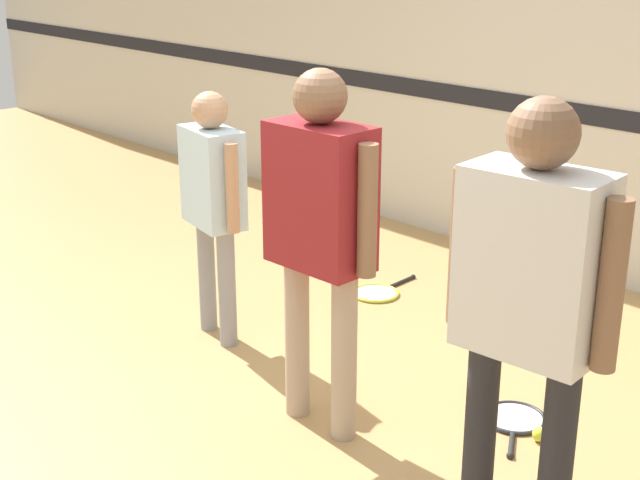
% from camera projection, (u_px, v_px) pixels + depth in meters
% --- Properties ---
extents(ground_plane, '(16.00, 16.00, 0.00)m').
position_uv_depth(ground_plane, '(291.00, 419.00, 3.99)').
color(ground_plane, tan).
extents(wall_back, '(16.00, 0.07, 3.20)m').
position_uv_depth(wall_back, '(618.00, 18.00, 5.12)').
color(wall_back, beige).
rests_on(wall_back, ground_plane).
extents(person_instructor, '(0.60, 0.25, 1.57)m').
position_uv_depth(person_instructor, '(320.00, 215.00, 3.64)').
color(person_instructor, tan).
rests_on(person_instructor, ground_plane).
extents(person_student_left, '(0.50, 0.27, 1.32)m').
position_uv_depth(person_student_left, '(213.00, 190.00, 4.54)').
color(person_student_left, gray).
rests_on(person_student_left, ground_plane).
extents(person_student_right, '(0.61, 0.29, 1.60)m').
position_uv_depth(person_student_right, '(530.00, 287.00, 2.84)').
color(person_student_right, '#232328').
rests_on(person_student_right, ground_plane).
extents(racket_spare_on_floor, '(0.40, 0.49, 0.03)m').
position_uv_depth(racket_spare_on_floor, '(514.00, 419.00, 3.96)').
color(racket_spare_on_floor, '#28282D').
rests_on(racket_spare_on_floor, ground_plane).
extents(racket_second_spare, '(0.30, 0.53, 0.03)m').
position_uv_depth(racket_second_spare, '(378.00, 292.00, 5.37)').
color(racket_second_spare, '#C6D838').
rests_on(racket_second_spare, ground_plane).
extents(tennis_ball_by_spare_racket, '(0.07, 0.07, 0.07)m').
position_uv_depth(tennis_ball_by_spare_racket, '(540.00, 434.00, 3.80)').
color(tennis_ball_by_spare_racket, '#CCE038').
rests_on(tennis_ball_by_spare_racket, ground_plane).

